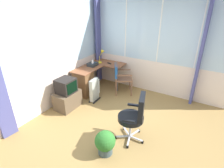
# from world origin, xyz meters

# --- Properties ---
(ground) EXTENTS (5.33, 4.96, 0.06)m
(ground) POSITION_xyz_m (0.00, 0.00, -0.03)
(ground) COLOR olive
(north_window_panel) EXTENTS (4.33, 0.07, 2.73)m
(north_window_panel) POSITION_xyz_m (0.00, 2.01, 1.36)
(north_window_panel) COLOR silver
(north_window_panel) RESTS_ON ground
(east_window_panel) EXTENTS (0.07, 3.96, 2.73)m
(east_window_panel) POSITION_xyz_m (2.20, 0.00, 1.36)
(east_window_panel) COLOR silver
(east_window_panel) RESTS_ON ground
(curtain_corner) EXTENTS (0.31, 0.11, 2.63)m
(curtain_corner) POSITION_xyz_m (2.07, 1.88, 1.32)
(curtain_corner) COLOR #494C89
(curtain_corner) RESTS_ON ground
(curtain_east_far) EXTENTS (0.31, 0.08, 2.63)m
(curtain_east_far) POSITION_xyz_m (2.12, -1.09, 1.32)
(curtain_east_far) COLOR #494C89
(curtain_east_far) RESTS_ON ground
(desk) EXTENTS (1.44, 1.05, 0.75)m
(desk) POSITION_xyz_m (1.03, 1.66, 0.41)
(desk) COLOR brown
(desk) RESTS_ON ground
(desk_lamp) EXTENTS (0.23, 0.20, 0.41)m
(desk_lamp) POSITION_xyz_m (1.84, 1.61, 1.02)
(desk_lamp) COLOR yellow
(desk_lamp) RESTS_ON desk
(tv_remote) EXTENTS (0.09, 0.16, 0.02)m
(tv_remote) POSITION_xyz_m (1.83, 1.35, 0.76)
(tv_remote) COLOR black
(tv_remote) RESTS_ON desk
(spray_bottle) EXTENTS (0.06, 0.06, 0.22)m
(spray_bottle) POSITION_xyz_m (1.40, 1.66, 0.85)
(spray_bottle) COLOR silver
(spray_bottle) RESTS_ON desk
(paper_tray) EXTENTS (0.30, 0.23, 0.09)m
(paper_tray) POSITION_xyz_m (1.42, 1.68, 0.79)
(paper_tray) COLOR #252C2F
(paper_tray) RESTS_ON desk
(wooden_armchair) EXTENTS (0.66, 0.66, 0.89)m
(wooden_armchair) POSITION_xyz_m (1.59, 0.86, 0.58)
(wooden_armchair) COLOR brown
(wooden_armchair) RESTS_ON ground
(office_chair) EXTENTS (0.63, 0.56, 1.00)m
(office_chair) POSITION_xyz_m (-0.00, -0.33, 0.58)
(office_chair) COLOR #B7B7BF
(office_chair) RESTS_ON ground
(tv_on_stand) EXTENTS (0.64, 0.44, 0.80)m
(tv_on_stand) POSITION_xyz_m (0.20, 1.61, 0.35)
(tv_on_stand) COLOR brown
(tv_on_stand) RESTS_ON ground
(space_heater) EXTENTS (0.40, 0.19, 0.64)m
(space_heater) POSITION_xyz_m (0.85, 1.22, 0.32)
(space_heater) COLOR silver
(space_heater) RESTS_ON ground
(potted_plant) EXTENTS (0.38, 0.38, 0.47)m
(potted_plant) POSITION_xyz_m (-0.61, -0.04, 0.25)
(potted_plant) COLOR #3C4F53
(potted_plant) RESTS_ON ground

